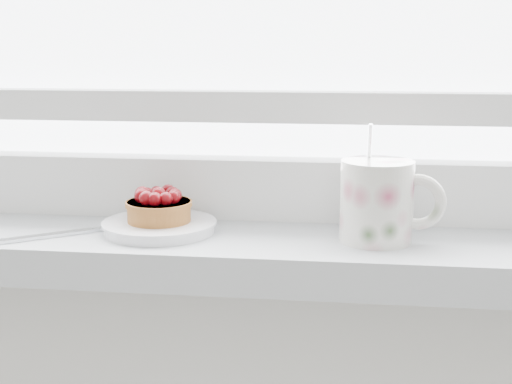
% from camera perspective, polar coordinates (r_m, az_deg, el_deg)
% --- Properties ---
extents(saucer, '(0.12, 0.12, 0.01)m').
position_cam_1_polar(saucer, '(0.78, -7.73, -2.75)').
color(saucer, white).
rests_on(saucer, windowsill).
extents(raspberry_tart, '(0.07, 0.07, 0.04)m').
position_cam_1_polar(raspberry_tart, '(0.78, -7.79, -1.12)').
color(raspberry_tart, brown).
rests_on(raspberry_tart, saucer).
extents(floral_mug, '(0.11, 0.08, 0.12)m').
position_cam_1_polar(floral_mug, '(0.74, 9.85, -0.61)').
color(floral_mug, silver).
rests_on(floral_mug, windowsill).
extents(fork, '(0.18, 0.14, 0.00)m').
position_cam_1_polar(fork, '(0.79, -14.17, -3.11)').
color(fork, silver).
rests_on(fork, windowsill).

